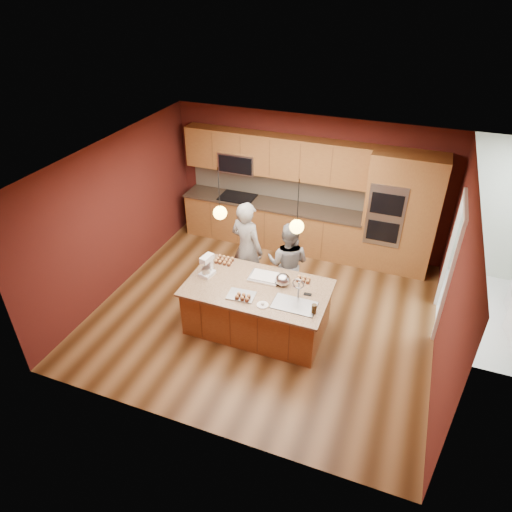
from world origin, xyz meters
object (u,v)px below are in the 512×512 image
at_px(stand_mixer, 207,267).
at_px(mixing_bowl, 283,280).
at_px(person_right, 288,263).
at_px(island, 258,307).
at_px(person_left, 247,249).

bearing_deg(stand_mixer, mixing_bowl, 17.92).
relative_size(stand_mixer, mixing_bowl, 1.49).
bearing_deg(person_right, stand_mixer, 37.38).
distance_m(island, person_right, 0.97).
height_order(person_right, stand_mixer, person_right).
height_order(island, person_right, person_right).
distance_m(island, person_left, 1.13).
bearing_deg(stand_mixer, island, 7.84).
bearing_deg(person_right, mixing_bowl, 99.81).
xyz_separation_m(person_right, mixing_bowl, (0.12, -0.68, 0.15)).
xyz_separation_m(person_left, person_right, (0.75, 0.00, -0.12)).
height_order(person_left, stand_mixer, person_left).
distance_m(island, mixing_bowl, 0.63).
distance_m(person_left, person_right, 0.76).
xyz_separation_m(island, person_right, (0.21, 0.88, 0.34)).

